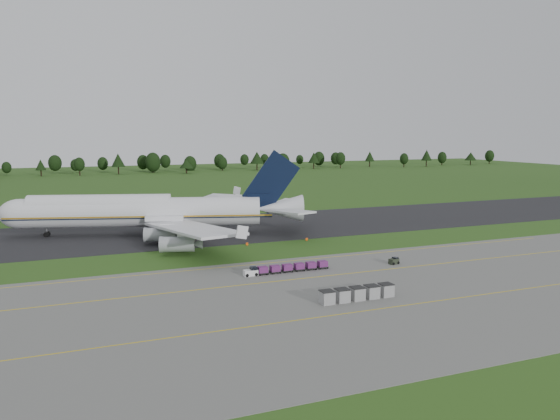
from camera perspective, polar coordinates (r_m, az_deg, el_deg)
name	(u,v)px	position (r m, az deg, el deg)	size (l,w,h in m)	color
ground	(269,251)	(110.58, -1.15, -4.27)	(600.00, 600.00, 0.00)	#274B16
apron	(351,297)	(80.66, 7.47, -9.05)	(300.00, 52.00, 0.06)	#60605B
taxiway	(230,228)	(136.65, -5.28, -1.89)	(300.00, 40.00, 0.08)	black
apron_markings	(329,285)	(86.58, 5.19, -7.79)	(300.00, 30.20, 0.01)	gold
tree_line	(112,163)	(322.59, -17.14, 4.68)	(526.52, 22.73, 11.94)	black
aircraft	(148,211)	(129.68, -13.68, -0.13)	(70.22, 65.62, 19.70)	silver
baggage_train	(286,268)	(93.59, 0.60, -6.07)	(15.35, 1.39, 1.34)	silver
utility_cart	(394,261)	(101.39, 11.81, -5.28)	(1.98, 1.46, 0.98)	#242B1E
uld_row	(357,293)	(79.33, 8.07, -8.63)	(11.49, 1.89, 1.87)	gray
edge_markers	(247,244)	(115.79, -3.46, -3.58)	(28.24, 0.30, 0.60)	#F24C07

